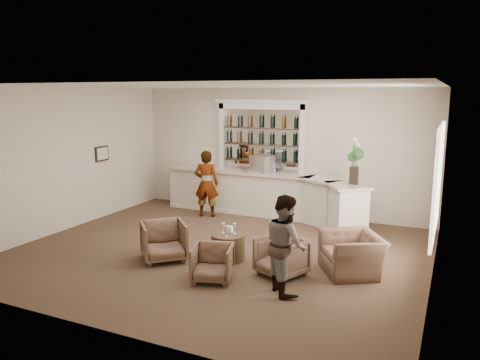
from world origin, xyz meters
name	(u,v)px	position (x,y,z in m)	size (l,w,h in m)	color
ground	(219,252)	(0.00, 0.00, 0.00)	(8.00, 8.00, 0.00)	#4E3A27
room_shell	(241,134)	(0.16, 0.71, 2.34)	(8.04, 7.02, 3.32)	beige
bar_counter	(266,195)	(-0.16, 3.00, 0.57)	(5.72, 1.80, 1.14)	white
back_bar_alcove	(261,137)	(-0.50, 3.41, 2.03)	(2.64, 0.25, 3.00)	white
cocktail_table	(228,247)	(0.37, -0.32, 0.25)	(0.65, 0.65, 0.50)	#4A3720
sommelier	(206,184)	(-1.57, 2.34, 0.87)	(0.63, 0.41, 1.73)	gray
guest	(285,244)	(1.86, -1.26, 0.80)	(0.78, 0.61, 1.60)	gray
armchair_left	(164,241)	(-0.74, -0.87, 0.38)	(0.80, 0.83, 0.75)	brown
armchair_center	(212,263)	(0.58, -1.35, 0.31)	(0.67, 0.69, 0.62)	brown
armchair_right	(281,257)	(1.58, -0.65, 0.34)	(0.73, 0.76, 0.69)	brown
armchair_far	(352,254)	(2.67, -0.01, 0.35)	(1.08, 0.95, 0.70)	brown
espresso_machine	(262,164)	(-0.30, 3.03, 1.37)	(0.52, 0.44, 0.46)	silver
flower_vase	(355,158)	(2.17, 2.47, 1.73)	(0.28, 0.28, 1.05)	black
wine_glass_bar_left	(250,168)	(-0.61, 2.93, 1.25)	(0.07, 0.07, 0.21)	white
wine_glass_bar_right	(255,168)	(-0.51, 3.07, 1.25)	(0.07, 0.07, 0.21)	white
wine_glass_tbl_a	(223,228)	(0.25, -0.29, 0.60)	(0.07, 0.07, 0.21)	white
wine_glass_tbl_b	(235,229)	(0.47, -0.24, 0.60)	(0.07, 0.07, 0.21)	white
wine_glass_tbl_c	(227,231)	(0.41, -0.45, 0.60)	(0.07, 0.07, 0.21)	white
napkin_holder	(230,229)	(0.35, -0.18, 0.56)	(0.08, 0.08, 0.12)	white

